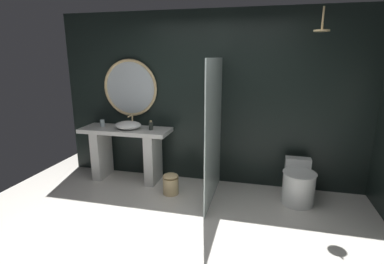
{
  "coord_description": "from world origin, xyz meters",
  "views": [
    {
      "loc": [
        0.81,
        -2.54,
        1.94
      ],
      "look_at": [
        -0.0,
        0.73,
        1.08
      ],
      "focal_mm": 27.7,
      "sensor_mm": 36.0,
      "label": 1
    }
  ],
  "objects_px": {
    "round_wall_mirror": "(130,88)",
    "tumbler_cup": "(102,123)",
    "rain_shower_head": "(322,28)",
    "soap_dispenser": "(151,126)",
    "vessel_sink": "(128,125)",
    "waste_bin": "(171,184)",
    "toilet": "(298,184)"
  },
  "relations": [
    {
      "from": "tumbler_cup",
      "to": "waste_bin",
      "type": "xyz_separation_m",
      "value": [
        1.26,
        -0.39,
        -0.75
      ]
    },
    {
      "from": "round_wall_mirror",
      "to": "waste_bin",
      "type": "xyz_separation_m",
      "value": [
        0.84,
        -0.59,
        -1.3
      ]
    },
    {
      "from": "vessel_sink",
      "to": "rain_shower_head",
      "type": "distance_m",
      "value": 2.95
    },
    {
      "from": "waste_bin",
      "to": "round_wall_mirror",
      "type": "bearing_deg",
      "value": 145.11
    },
    {
      "from": "soap_dispenser",
      "to": "round_wall_mirror",
      "type": "relative_size",
      "value": 0.16
    },
    {
      "from": "waste_bin",
      "to": "toilet",
      "type": "bearing_deg",
      "value": 5.94
    },
    {
      "from": "toilet",
      "to": "waste_bin",
      "type": "xyz_separation_m",
      "value": [
        -1.76,
        -0.18,
        -0.1
      ]
    },
    {
      "from": "vessel_sink",
      "to": "round_wall_mirror",
      "type": "bearing_deg",
      "value": 103.91
    },
    {
      "from": "round_wall_mirror",
      "to": "soap_dispenser",
      "type": "bearing_deg",
      "value": -29.72
    },
    {
      "from": "vessel_sink",
      "to": "waste_bin",
      "type": "bearing_deg",
      "value": -21.81
    },
    {
      "from": "tumbler_cup",
      "to": "round_wall_mirror",
      "type": "height_order",
      "value": "round_wall_mirror"
    },
    {
      "from": "rain_shower_head",
      "to": "toilet",
      "type": "distance_m",
      "value": 2.0
    },
    {
      "from": "round_wall_mirror",
      "to": "toilet",
      "type": "bearing_deg",
      "value": -8.86
    },
    {
      "from": "soap_dispenser",
      "to": "rain_shower_head",
      "type": "height_order",
      "value": "rain_shower_head"
    },
    {
      "from": "soap_dispenser",
      "to": "waste_bin",
      "type": "relative_size",
      "value": 0.48
    },
    {
      "from": "vessel_sink",
      "to": "tumbler_cup",
      "type": "height_order",
      "value": "vessel_sink"
    },
    {
      "from": "vessel_sink",
      "to": "soap_dispenser",
      "type": "relative_size",
      "value": 2.78
    },
    {
      "from": "vessel_sink",
      "to": "rain_shower_head",
      "type": "bearing_deg",
      "value": -3.52
    },
    {
      "from": "rain_shower_head",
      "to": "soap_dispenser",
      "type": "bearing_deg",
      "value": 175.11
    },
    {
      "from": "soap_dispenser",
      "to": "round_wall_mirror",
      "type": "bearing_deg",
      "value": 150.28
    },
    {
      "from": "round_wall_mirror",
      "to": "toilet",
      "type": "xyz_separation_m",
      "value": [
        2.6,
        -0.41,
        -1.19
      ]
    },
    {
      "from": "tumbler_cup",
      "to": "rain_shower_head",
      "type": "relative_size",
      "value": 0.39
    },
    {
      "from": "vessel_sink",
      "to": "round_wall_mirror",
      "type": "height_order",
      "value": "round_wall_mirror"
    },
    {
      "from": "toilet",
      "to": "waste_bin",
      "type": "bearing_deg",
      "value": -174.06
    },
    {
      "from": "soap_dispenser",
      "to": "waste_bin",
      "type": "bearing_deg",
      "value": -39.66
    },
    {
      "from": "tumbler_cup",
      "to": "rain_shower_head",
      "type": "height_order",
      "value": "rain_shower_head"
    },
    {
      "from": "tumbler_cup",
      "to": "round_wall_mirror",
      "type": "xyz_separation_m",
      "value": [
        0.42,
        0.2,
        0.55
      ]
    },
    {
      "from": "waste_bin",
      "to": "tumbler_cup",
      "type": "bearing_deg",
      "value": 162.99
    },
    {
      "from": "toilet",
      "to": "waste_bin",
      "type": "relative_size",
      "value": 1.97
    },
    {
      "from": "rain_shower_head",
      "to": "round_wall_mirror",
      "type": "bearing_deg",
      "value": 170.73
    },
    {
      "from": "rain_shower_head",
      "to": "waste_bin",
      "type": "xyz_separation_m",
      "value": [
        -1.85,
        -0.15,
        -2.1
      ]
    },
    {
      "from": "round_wall_mirror",
      "to": "tumbler_cup",
      "type": "bearing_deg",
      "value": -154.35
    }
  ]
}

